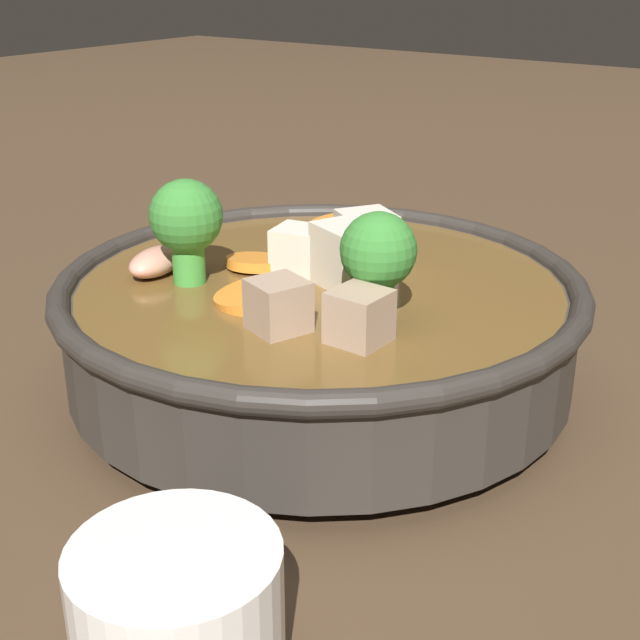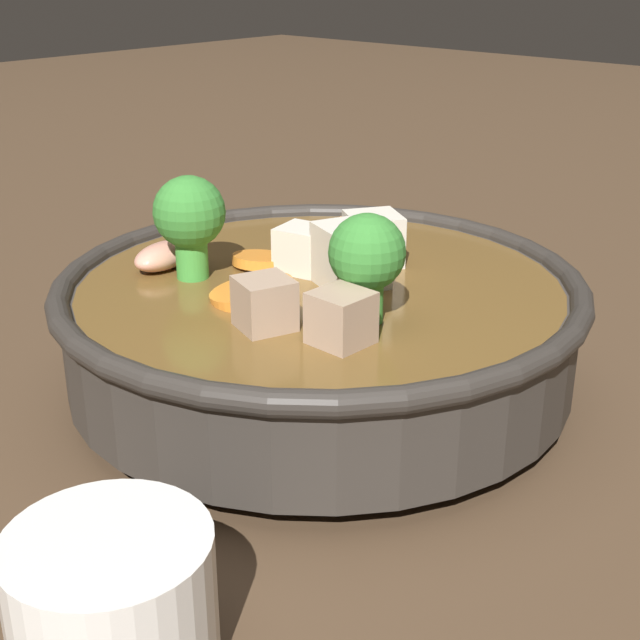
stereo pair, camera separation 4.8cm
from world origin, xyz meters
The scene contains 3 objects.
ground_plane centered at (0.00, 0.00, 0.00)m, with size 3.00×3.00×0.00m, color #4C3826.
stirfry_bowl centered at (0.00, 0.00, 0.04)m, with size 0.28×0.28×0.12m.
tea_cup centered at (0.20, 0.09, 0.03)m, with size 0.07×0.07×0.05m.
Camera 2 is at (0.33, 0.30, 0.23)m, focal length 50.00 mm.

